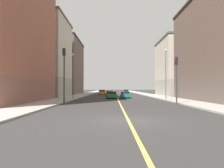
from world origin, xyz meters
The scene contains 16 objects.
ground_plane centered at (0.00, 0.00, 0.00)m, with size 400.00×400.00×0.00m, color #302E2D.
sidewalk_left centered at (8.96, 49.00, 0.07)m, with size 3.86×168.00×0.15m, color #9E9B93.
sidewalk_right centered at (-8.96, 49.00, 0.07)m, with size 3.86×168.00×0.15m, color #9E9B93.
lane_center_stripe centered at (0.00, 49.00, 0.01)m, with size 0.16×154.00×0.01m, color #E5D14C.
building_left_mid centered at (16.80, 40.39, 6.91)m, with size 12.11×15.26×13.79m.
building_right_midblock centered at (-16.80, 34.52, 8.53)m, with size 12.11×14.62×17.05m.
building_right_distant centered at (-16.80, 54.11, 8.25)m, with size 12.11×20.37×16.48m.
traffic_light_left_near centered at (6.62, 12.72, 3.66)m, with size 0.40×0.32×5.61m.
traffic_light_right_near centered at (-6.65, 12.72, 4.26)m, with size 0.40×0.32×6.65m.
street_lamp_left_near centered at (7.63, 22.07, 4.95)m, with size 0.36×0.36×8.05m.
street_lamp_right_near centered at (-7.63, 24.33, 4.77)m, with size 0.36×0.36×7.70m.
car_green centered at (-1.03, 26.99, 0.65)m, with size 1.93×4.34×1.31m.
car_teal centered at (1.53, 29.07, 0.61)m, with size 1.94×4.32×1.23m.
car_orange centered at (-3.80, 49.13, 0.67)m, with size 2.03×4.49×1.39m.
car_black centered at (4.17, 67.31, 0.62)m, with size 1.85×4.21×1.29m.
car_red centered at (-1.51, 37.90, 0.65)m, with size 1.90×4.36×1.33m.
Camera 1 is at (-0.98, -13.51, 1.98)m, focal length 35.72 mm.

